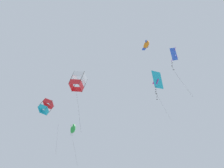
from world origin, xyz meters
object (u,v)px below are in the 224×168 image
at_px(kite_diamond_near_right, 174,54).
at_px(kite_delta_mid_left, 157,80).
at_px(kite_fish_highest, 73,129).
at_px(kite_fish_low_drifter, 146,45).
at_px(kite_box_upper_right, 78,82).
at_px(kite_box_near_left, 46,107).

relative_size(kite_diamond_near_right, kite_delta_mid_left, 1.15).
height_order(kite_fish_highest, kite_fish_low_drifter, kite_fish_low_drifter).
height_order(kite_fish_highest, kite_box_upper_right, kite_fish_highest).
xyz_separation_m(kite_fish_low_drifter, kite_box_near_left, (9.80, 10.26, -2.02)).
distance_m(kite_box_near_left, kite_delta_mid_left, 14.31).
bearing_deg(kite_box_near_left, kite_box_upper_right, -134.45).
xyz_separation_m(kite_fish_highest, kite_delta_mid_left, (-7.49, -9.78, 3.24)).
xyz_separation_m(kite_box_upper_right, kite_fish_low_drifter, (-4.37, -6.90, 2.52)).
distance_m(kite_fish_highest, kite_delta_mid_left, 12.74).
bearing_deg(kite_fish_highest, kite_box_upper_right, -154.44).
relative_size(kite_fish_highest, kite_fish_low_drifter, 4.30).
height_order(kite_diamond_near_right, kite_delta_mid_left, kite_diamond_near_right).
bearing_deg(kite_fish_highest, kite_box_near_left, 170.33).
relative_size(kite_box_upper_right, kite_delta_mid_left, 1.13).
relative_size(kite_diamond_near_right, kite_box_near_left, 0.94).
distance_m(kite_fish_highest, kite_diamond_near_right, 16.49).
height_order(kite_box_upper_right, kite_diamond_near_right, kite_diamond_near_right).
xyz_separation_m(kite_diamond_near_right, kite_delta_mid_left, (4.75, 0.84, 0.21)).
bearing_deg(kite_fish_highest, kite_fish_low_drifter, -128.56).
relative_size(kite_fish_highest, kite_box_near_left, 0.72).
relative_size(kite_box_near_left, kite_delta_mid_left, 1.22).
xyz_separation_m(kite_box_upper_right, kite_delta_mid_left, (2.82, -10.08, 4.64)).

